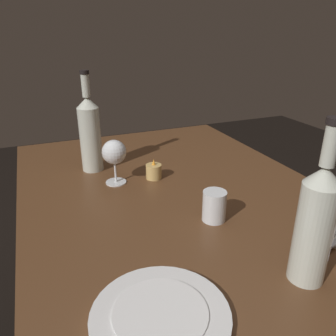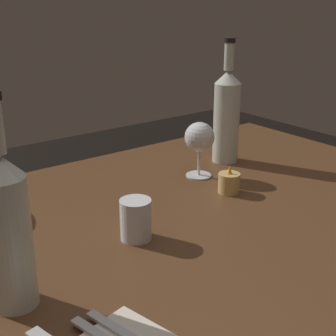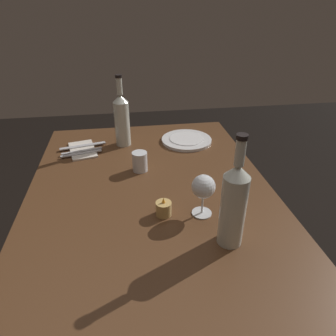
{
  "view_description": "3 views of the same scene",
  "coord_description": "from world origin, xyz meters",
  "px_view_note": "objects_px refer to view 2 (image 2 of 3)",
  "views": [
    {
      "loc": [
        0.82,
        -0.37,
        1.21
      ],
      "look_at": [
        -0.03,
        -0.02,
        0.82
      ],
      "focal_mm": 35.82,
      "sensor_mm": 36.0,
      "label": 1
    },
    {
      "loc": [
        0.62,
        0.72,
        1.19
      ],
      "look_at": [
        0.06,
        -0.02,
        0.85
      ],
      "focal_mm": 51.18,
      "sensor_mm": 36.0,
      "label": 2
    },
    {
      "loc": [
        -0.93,
        0.08,
        1.37
      ],
      "look_at": [
        -0.05,
        -0.05,
        0.87
      ],
      "focal_mm": 32.92,
      "sensor_mm": 36.0,
      "label": 3
    }
  ],
  "objects_px": {
    "wine_bottle": "(227,114)",
    "votive_candle": "(229,183)",
    "water_tumbler": "(136,221)",
    "wine_bottle_second": "(7,228)",
    "wine_glass_left": "(199,139)"
  },
  "relations": [
    {
      "from": "wine_glass_left",
      "to": "votive_candle",
      "type": "height_order",
      "value": "wine_glass_left"
    },
    {
      "from": "wine_bottle_second",
      "to": "votive_candle",
      "type": "xyz_separation_m",
      "value": [
        -0.57,
        -0.12,
        -0.11
      ]
    },
    {
      "from": "wine_glass_left",
      "to": "wine_bottle_second",
      "type": "distance_m",
      "value": 0.63
    },
    {
      "from": "wine_bottle",
      "to": "wine_bottle_second",
      "type": "distance_m",
      "value": 0.77
    },
    {
      "from": "wine_bottle",
      "to": "water_tumbler",
      "type": "xyz_separation_m",
      "value": [
        0.45,
        0.23,
        -0.1
      ]
    },
    {
      "from": "wine_glass_left",
      "to": "wine_bottle",
      "type": "relative_size",
      "value": 0.42
    },
    {
      "from": "wine_bottle_second",
      "to": "wine_glass_left",
      "type": "bearing_deg",
      "value": -157.36
    },
    {
      "from": "water_tumbler",
      "to": "wine_bottle_second",
      "type": "bearing_deg",
      "value": 13.06
    },
    {
      "from": "wine_bottle",
      "to": "votive_candle",
      "type": "distance_m",
      "value": 0.26
    },
    {
      "from": "wine_glass_left",
      "to": "wine_bottle_second",
      "type": "xyz_separation_m",
      "value": [
        0.58,
        0.24,
        0.03
      ]
    },
    {
      "from": "wine_bottle_second",
      "to": "water_tumbler",
      "type": "relative_size",
      "value": 4.07
    },
    {
      "from": "votive_candle",
      "to": "wine_bottle_second",
      "type": "bearing_deg",
      "value": 11.6
    },
    {
      "from": "wine_glass_left",
      "to": "votive_candle",
      "type": "xyz_separation_m",
      "value": [
        0.01,
        0.13,
        -0.08
      ]
    },
    {
      "from": "wine_glass_left",
      "to": "wine_bottle_second",
      "type": "height_order",
      "value": "wine_bottle_second"
    },
    {
      "from": "wine_glass_left",
      "to": "wine_bottle_second",
      "type": "bearing_deg",
      "value": 22.64
    }
  ]
}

